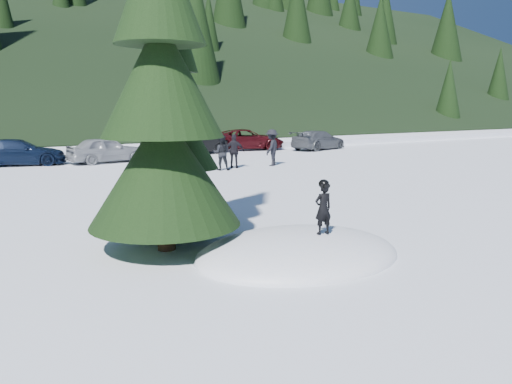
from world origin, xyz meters
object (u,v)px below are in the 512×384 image
spruce_short (182,146)px  car_6 (247,140)px  child_skier (323,209)px  adult_2 (272,148)px  spruce_tall (162,93)px  car_4 (106,150)px  adult_1 (234,151)px  car_7 (318,140)px  adult_0 (222,153)px  car_5 (197,143)px  car_3 (18,152)px

spruce_short → car_6: (12.73, 19.05, -1.38)m
child_skier → adult_2: bearing=-114.5°
spruce_tall → car_4: 18.00m
adult_1 → car_6: bearing=-91.0°
spruce_short → car_7: bearing=44.1°
spruce_tall → adult_0: 13.69m
adult_1 → adult_2: size_ratio=0.90×
car_4 → car_5: bearing=-81.7°
child_skier → car_3: (-3.61, 20.70, -0.33)m
spruce_short → car_3: size_ratio=1.14×
spruce_tall → adult_2: (10.20, 11.67, -2.38)m
car_3 → car_6: bearing=-69.5°
car_5 → car_7: 8.93m
adult_0 → car_5: bearing=-77.8°
child_skier → car_7: bearing=-123.3°
adult_1 → adult_2: 2.14m
adult_0 → car_7: adult_0 is taller
car_3 → car_7: bearing=-78.2°
spruce_short → car_5: bearing=64.9°
spruce_short → adult_1: spruce_short is taller
car_6 → car_7: bearing=-101.8°
car_3 → car_6: size_ratio=0.90×
car_4 → car_6: size_ratio=0.79×
adult_2 → car_6: 9.47m
adult_1 → car_4: (-4.81, 5.74, -0.14)m
spruce_tall → adult_1: 14.48m
adult_0 → car_5: size_ratio=0.39×
adult_0 → adult_1: (0.91, 0.37, 0.00)m
spruce_short → adult_2: bearing=48.1°
spruce_short → car_4: size_ratio=1.30×
spruce_tall → child_skier: spruce_tall is taller
adult_2 → car_7: adult_2 is taller
spruce_tall → car_7: (18.22, 18.09, -2.64)m
car_3 → spruce_tall: bearing=-163.6°
car_7 → child_skier: bearing=126.1°
car_6 → car_7: size_ratio=1.13×
adult_2 → adult_1: bearing=-40.3°
car_4 → spruce_tall: bearing=162.1°
adult_2 → car_6: size_ratio=0.36×
car_6 → car_7: (4.49, -2.36, -0.05)m
car_6 → car_4: bearing=121.6°
adult_1 → car_5: bearing=-67.7°
spruce_tall → adult_2: size_ratio=4.57×
child_skier → car_4: size_ratio=0.26×
adult_0 → adult_1: size_ratio=0.99×
adult_2 → car_6: adult_2 is taller
spruce_short → car_4: (2.25, 16.11, -1.40)m
spruce_tall → car_5: spruce_tall is taller
adult_0 → car_6: bearing=-98.1°
spruce_tall → car_4: spruce_tall is taller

